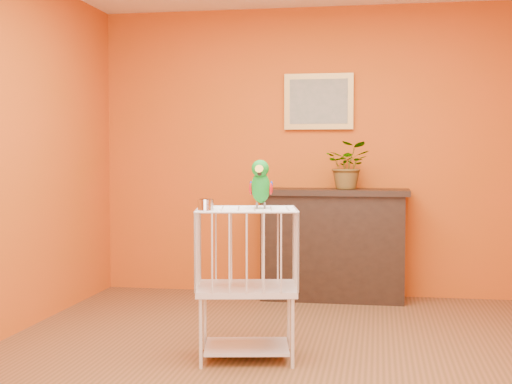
# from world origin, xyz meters

# --- Properties ---
(ground) EXTENTS (4.50, 4.50, 0.00)m
(ground) POSITION_xyz_m (0.00, 0.00, 0.00)
(ground) COLOR brown
(ground) RESTS_ON ground
(room_shell) EXTENTS (4.50, 4.50, 4.50)m
(room_shell) POSITION_xyz_m (0.00, 0.00, 1.58)
(room_shell) COLOR #C84C12
(room_shell) RESTS_ON ground
(console_cabinet) EXTENTS (1.31, 0.47, 0.97)m
(console_cabinet) POSITION_xyz_m (0.14, 2.02, 0.49)
(console_cabinet) COLOR black
(console_cabinet) RESTS_ON ground
(potted_plant) EXTENTS (0.40, 0.44, 0.32)m
(potted_plant) POSITION_xyz_m (0.28, 2.05, 1.13)
(potted_plant) COLOR #26722D
(potted_plant) RESTS_ON console_cabinet
(framed_picture) EXTENTS (0.62, 0.04, 0.50)m
(framed_picture) POSITION_xyz_m (0.00, 2.22, 1.75)
(framed_picture) COLOR #B88C41
(framed_picture) RESTS_ON room_shell
(birdcage) EXTENTS (0.68, 0.57, 0.94)m
(birdcage) POSITION_xyz_m (-0.27, 0.10, 0.49)
(birdcage) COLOR beige
(birdcage) RESTS_ON ground
(feed_cup) EXTENTS (0.09, 0.09, 0.07)m
(feed_cup) POSITION_xyz_m (-0.47, -0.12, 0.98)
(feed_cup) COLOR silver
(feed_cup) RESTS_ON birdcage
(parrot) EXTENTS (0.15, 0.27, 0.30)m
(parrot) POSITION_xyz_m (-0.18, 0.09, 1.09)
(parrot) COLOR #59544C
(parrot) RESTS_ON birdcage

